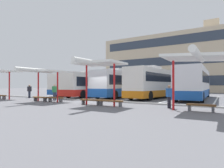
# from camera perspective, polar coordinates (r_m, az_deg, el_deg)

# --- Properties ---
(ground_plane) EXTENTS (160.00, 160.00, 0.00)m
(ground_plane) POSITION_cam_1_polar(r_m,az_deg,el_deg) (18.61, -6.34, -5.21)
(ground_plane) COLOR slate
(terminal_building) EXTENTS (34.85, 11.95, 16.82)m
(terminal_building) POSITION_cam_1_polar(r_m,az_deg,el_deg) (51.24, 18.58, 5.79)
(terminal_building) COLOR #C6B293
(terminal_building) RESTS_ON ground
(coach_bus_0) EXTENTS (2.79, 11.93, 3.46)m
(coach_bus_0) POSITION_cam_1_polar(r_m,az_deg,el_deg) (30.07, -9.25, -0.31)
(coach_bus_0) COLOR silver
(coach_bus_0) RESTS_ON ground
(coach_bus_1) EXTENTS (2.64, 12.05, 3.47)m
(coach_bus_1) POSITION_cam_1_polar(r_m,az_deg,el_deg) (26.32, -4.87, -0.33)
(coach_bus_1) COLOR silver
(coach_bus_1) RESTS_ON ground
(coach_bus_2) EXTENTS (3.19, 11.31, 3.61)m
(coach_bus_2) POSITION_cam_1_polar(r_m,az_deg,el_deg) (24.40, 3.59, -0.17)
(coach_bus_2) COLOR silver
(coach_bus_2) RESTS_ON ground
(coach_bus_3) EXTENTS (3.56, 12.63, 3.81)m
(coach_bus_3) POSITION_cam_1_polar(r_m,az_deg,el_deg) (23.73, 13.81, 0.14)
(coach_bus_3) COLOR silver
(coach_bus_3) RESTS_ON ground
(coach_bus_4) EXTENTS (2.78, 12.49, 3.74)m
(coach_bus_4) POSITION_cam_1_polar(r_m,az_deg,el_deg) (23.11, 24.06, 0.06)
(coach_bus_4) COLOR silver
(coach_bus_4) RESTS_ON ground
(lane_stripe_0) EXTENTS (0.16, 14.00, 0.01)m
(lane_stripe_0) POSITION_cam_1_polar(r_m,az_deg,el_deg) (30.83, -13.94, -3.27)
(lane_stripe_0) COLOR white
(lane_stripe_0) RESTS_ON ground
(lane_stripe_1) EXTENTS (0.16, 14.00, 0.01)m
(lane_stripe_1) POSITION_cam_1_polar(r_m,az_deg,el_deg) (27.99, -7.84, -3.58)
(lane_stripe_1) COLOR white
(lane_stripe_1) RESTS_ON ground
(lane_stripe_2) EXTENTS (0.16, 14.00, 0.01)m
(lane_stripe_2) POSITION_cam_1_polar(r_m,az_deg,el_deg) (25.54, -0.47, -3.89)
(lane_stripe_2) COLOR white
(lane_stripe_2) RESTS_ON ground
(lane_stripe_3) EXTENTS (0.16, 14.00, 0.01)m
(lane_stripe_3) POSITION_cam_1_polar(r_m,az_deg,el_deg) (23.58, 8.30, -4.18)
(lane_stripe_3) COLOR white
(lane_stripe_3) RESTS_ON ground
(lane_stripe_4) EXTENTS (0.16, 14.00, 0.01)m
(lane_stripe_4) POSITION_cam_1_polar(r_m,az_deg,el_deg) (22.27, 18.38, -4.39)
(lane_stripe_4) COLOR white
(lane_stripe_4) RESTS_ON ground
(lane_stripe_5) EXTENTS (0.16, 14.00, 0.01)m
(lane_stripe_5) POSITION_cam_1_polar(r_m,az_deg,el_deg) (21.71, 29.33, -4.46)
(lane_stripe_5) COLOR white
(lane_stripe_5) RESTS_ON ground
(bench_0) EXTENTS (1.74, 0.64, 0.45)m
(bench_0) POSITION_cam_1_polar(r_m,az_deg,el_deg) (24.58, -30.88, -3.20)
(bench_0) COLOR brown
(bench_0) RESTS_ON ground
(waiting_shelter_1) EXTENTS (3.75, 4.76, 3.13)m
(waiting_shelter_1) POSITION_cam_1_polar(r_m,az_deg,el_deg) (18.64, -19.88, 3.62)
(waiting_shelter_1) COLOR red
(waiting_shelter_1) RESTS_ON ground
(bench_1) EXTENTS (1.79, 0.48, 0.45)m
(bench_1) POSITION_cam_1_polar(r_m,az_deg,el_deg) (19.43, -21.26, -3.98)
(bench_1) COLOR brown
(bench_1) RESTS_ON ground
(bench_2) EXTENTS (1.66, 0.56, 0.45)m
(bench_2) POSITION_cam_1_polar(r_m,az_deg,el_deg) (18.23, -17.04, -4.24)
(bench_2) COLOR brown
(bench_2) RESTS_ON ground
(waiting_shelter_2) EXTENTS (3.60, 4.24, 3.41)m
(waiting_shelter_2) POSITION_cam_1_polar(r_m,az_deg,el_deg) (14.16, -4.40, 6.03)
(waiting_shelter_2) COLOR red
(waiting_shelter_2) RESTS_ON ground
(bench_3) EXTENTS (1.73, 0.60, 0.45)m
(bench_3) POSITION_cam_1_polar(r_m,az_deg,el_deg) (14.89, -6.58, -5.12)
(bench_3) COLOR brown
(bench_3) RESTS_ON ground
(bench_4) EXTENTS (1.99, 0.47, 0.45)m
(bench_4) POSITION_cam_1_polar(r_m,az_deg,el_deg) (13.93, -0.49, -5.42)
(bench_4) COLOR brown
(bench_4) RESTS_ON ground
(waiting_shelter_3) EXTENTS (4.14, 4.74, 3.40)m
(waiting_shelter_3) POSITION_cam_1_polar(r_m,az_deg,el_deg) (11.88, 25.50, 7.15)
(waiting_shelter_3) COLOR red
(waiting_shelter_3) RESTS_ON ground
(bench_5) EXTENTS (1.59, 0.51, 0.45)m
(bench_5) POSITION_cam_1_polar(r_m,az_deg,el_deg) (12.18, 25.70, -6.16)
(bench_5) COLOR brown
(bench_5) RESTS_ON ground
(platform_kerb) EXTENTS (44.00, 0.24, 0.12)m
(platform_kerb) POSITION_cam_1_polar(r_m,az_deg,el_deg) (18.61, -6.32, -5.02)
(platform_kerb) COLOR #ADADA8
(platform_kerb) RESTS_ON ground
(waiting_passenger_0) EXTENTS (0.37, 0.50, 1.56)m
(waiting_passenger_0) POSITION_cam_1_polar(r_m,az_deg,el_deg) (13.26, 17.18, -3.29)
(waiting_passenger_0) COLOR black
(waiting_passenger_0) RESTS_ON ground
(waiting_passenger_1) EXTENTS (0.25, 0.49, 1.64)m
(waiting_passenger_1) POSITION_cam_1_polar(r_m,az_deg,el_deg) (25.04, -24.08, -1.77)
(waiting_passenger_1) COLOR #33384C
(waiting_passenger_1) RESTS_ON ground
(waiting_passenger_2) EXTENTS (0.39, 0.53, 1.69)m
(waiting_passenger_2) POSITION_cam_1_polar(r_m,az_deg,el_deg) (20.40, -17.26, -2.02)
(waiting_passenger_2) COLOR #33384C
(waiting_passenger_2) RESTS_ON ground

